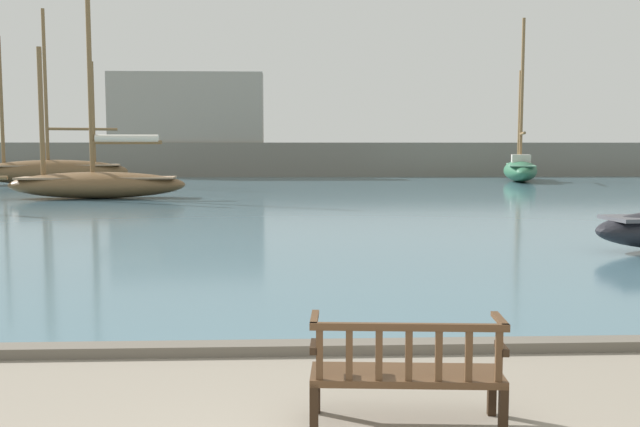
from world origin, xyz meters
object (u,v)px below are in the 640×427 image
Objects in this scene: park_bench at (407,371)px; sailboat_mid_starboard at (97,181)px; sailboat_outer_starboard at (520,168)px; sailboat_nearest_starboard at (52,169)px.

park_bench is 26.92m from sailboat_mid_starboard.
sailboat_outer_starboard is at bearing 70.59° from park_bench.
park_bench is 39.64m from sailboat_nearest_starboard.
park_bench is 0.16× the size of sailboat_nearest_starboard.
sailboat_mid_starboard reaches higher than park_bench.
sailboat_nearest_starboard is at bearing 112.02° from park_bench.
sailboat_outer_starboard is 26.82m from sailboat_mid_starboard.
sailboat_outer_starboard reaches higher than sailboat_mid_starboard.
park_bench is 0.18× the size of sailboat_mid_starboard.
sailboat_nearest_starboard reaches higher than sailboat_mid_starboard.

